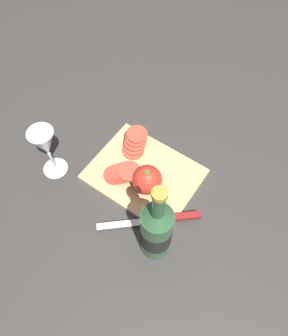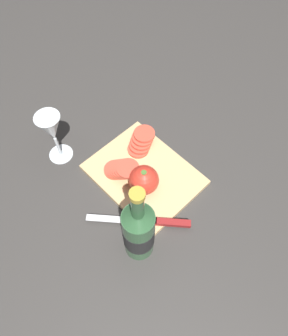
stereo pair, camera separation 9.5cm
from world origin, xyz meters
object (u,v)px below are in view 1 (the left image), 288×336
at_px(whole_tomato, 147,180).
at_px(tomato_slice_stack_far, 122,173).
at_px(knife, 171,218).
at_px(tomato_slice_stack_near, 135,142).
at_px(wine_bottle, 156,231).
at_px(wine_glass, 45,145).

distance_m(whole_tomato, tomato_slice_stack_far, 0.08).
distance_m(knife, tomato_slice_stack_far, 0.19).
distance_m(knife, tomato_slice_stack_near, 0.26).
xyz_separation_m(wine_bottle, wine_glass, (0.38, -0.03, 0.01)).
xyz_separation_m(wine_glass, whole_tomato, (-0.27, -0.10, -0.07)).
bearing_deg(knife, whole_tomato, -63.32).
height_order(tomato_slice_stack_near, tomato_slice_stack_far, tomato_slice_stack_far).
xyz_separation_m(knife, tomato_slice_stack_far, (0.19, -0.03, 0.02)).
distance_m(wine_bottle, tomato_slice_stack_far, 0.23).
relative_size(wine_bottle, knife, 1.38).
relative_size(wine_bottle, whole_tomato, 3.65).
xyz_separation_m(whole_tomato, tomato_slice_stack_far, (0.08, 0.02, -0.02)).
relative_size(whole_tomato, tomato_slice_stack_far, 0.78).
bearing_deg(knife, wine_glass, -33.07).
relative_size(knife, tomato_slice_stack_near, 2.23).
relative_size(wine_bottle, wine_glass, 1.75).
bearing_deg(wine_glass, tomato_slice_stack_far, -156.34).
height_order(whole_tomato, knife, whole_tomato).
relative_size(tomato_slice_stack_near, tomato_slice_stack_far, 0.92).
height_order(wine_bottle, tomato_slice_stack_far, wine_bottle).
bearing_deg(wine_glass, tomato_slice_stack_near, -129.03).
height_order(whole_tomato, tomato_slice_stack_far, whole_tomato).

